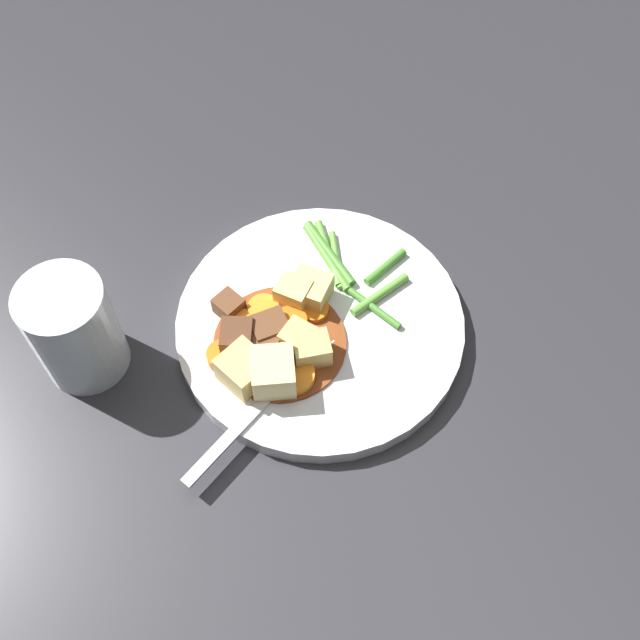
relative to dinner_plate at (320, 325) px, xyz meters
name	(u,v)px	position (x,y,z in m)	size (l,w,h in m)	color
ground_plane	(320,330)	(0.00, 0.00, -0.01)	(3.00, 3.00, 0.00)	#2D2D33
dinner_plate	(320,325)	(0.00, 0.00, 0.00)	(0.26, 0.26, 0.02)	white
stew_sauce	(277,339)	(0.04, 0.00, 0.01)	(0.12, 0.12, 0.00)	brown
carrot_slice_0	(316,309)	(0.00, -0.01, 0.01)	(0.03, 0.03, 0.01)	orange
carrot_slice_1	(291,323)	(0.03, -0.01, 0.02)	(0.03, 0.03, 0.01)	orange
carrot_slice_2	(264,310)	(0.04, -0.03, 0.01)	(0.03, 0.03, 0.01)	orange
carrot_slice_3	(223,356)	(0.09, -0.01, 0.02)	(0.03, 0.03, 0.01)	orange
carrot_slice_4	(280,312)	(0.03, -0.02, 0.01)	(0.03, 0.03, 0.01)	orange
carrot_slice_5	(246,326)	(0.06, -0.03, 0.01)	(0.03, 0.03, 0.01)	orange
carrot_slice_6	(295,376)	(0.05, 0.04, 0.01)	(0.03, 0.03, 0.01)	orange
potato_chunk_0	(310,290)	(-0.01, -0.02, 0.02)	(0.03, 0.03, 0.03)	#E5CC7A
potato_chunk_1	(244,369)	(0.09, 0.01, 0.02)	(0.04, 0.04, 0.03)	#DBBC6B
potato_chunk_2	(273,373)	(0.07, 0.03, 0.03)	(0.04, 0.04, 0.03)	#EAD68C
potato_chunk_3	(298,339)	(0.03, 0.01, 0.02)	(0.03, 0.03, 0.02)	#DBBC6B
potato_chunk_4	(312,350)	(0.03, 0.03, 0.02)	(0.03, 0.03, 0.03)	#DBBC6B
potato_chunk_5	(293,294)	(0.01, -0.03, 0.02)	(0.03, 0.02, 0.03)	#E5CC7A
meat_chunk_0	(259,345)	(0.06, 0.00, 0.02)	(0.02, 0.02, 0.02)	brown
meat_chunk_1	(270,329)	(0.05, -0.01, 0.02)	(0.03, 0.03, 0.02)	brown
meat_chunk_2	(237,339)	(0.07, -0.02, 0.02)	(0.03, 0.03, 0.03)	#56331E
meat_chunk_3	(229,306)	(0.06, -0.05, 0.02)	(0.02, 0.02, 0.02)	brown
green_bean_0	(374,308)	(-0.05, 0.02, 0.01)	(0.01, 0.01, 0.06)	#4C8E33
green_bean_1	(327,257)	(-0.04, -0.05, 0.01)	(0.01, 0.01, 0.08)	#599E38
green_bean_2	(328,253)	(-0.05, -0.05, 0.01)	(0.01, 0.01, 0.08)	#66AD42
green_bean_3	(336,260)	(-0.05, -0.04, 0.01)	(0.01, 0.01, 0.06)	#66AD42
green_bean_4	(385,267)	(-0.08, -0.01, 0.01)	(0.01, 0.01, 0.05)	#4C8E33
green_bean_5	(380,295)	(-0.06, 0.01, 0.01)	(0.01, 0.01, 0.06)	#66AD42
green_bean_6	(329,253)	(-0.05, -0.05, 0.01)	(0.01, 0.01, 0.08)	#4C8E33
fork	(264,400)	(0.08, 0.04, 0.01)	(0.17, 0.06, 0.00)	silver
water_glass	(74,330)	(0.19, -0.09, 0.04)	(0.07, 0.07, 0.10)	silver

